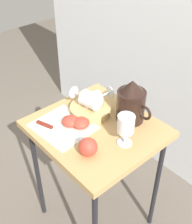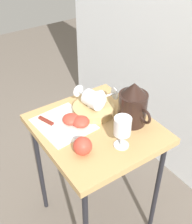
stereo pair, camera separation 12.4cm
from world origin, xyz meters
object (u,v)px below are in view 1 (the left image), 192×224
at_px(table, 96,138).
at_px(knife, 53,128).
at_px(pitcher, 131,104).
at_px(basket_tray, 91,109).
at_px(apple_half_right, 81,123).
at_px(apple_half_left, 71,121).
at_px(wine_glass_tipped_near, 93,99).
at_px(wine_glass_tipped_far, 90,100).
at_px(apple_whole, 88,147).
at_px(wine_glass_upright, 126,126).

bearing_deg(table, knife, -124.99).
relative_size(pitcher, knife, 0.86).
bearing_deg(pitcher, table, -112.44).
height_order(basket_tray, apple_half_right, apple_half_right).
distance_m(pitcher, apple_half_left, 0.28).
xyz_separation_m(apple_half_left, knife, (-0.03, -0.08, -0.02)).
distance_m(pitcher, knife, 0.36).
xyz_separation_m(wine_glass_tipped_near, apple_half_left, (0.02, -0.15, -0.04)).
xyz_separation_m(pitcher, apple_half_left, (-0.14, -0.23, -0.06)).
xyz_separation_m(pitcher, wine_glass_tipped_far, (-0.16, -0.10, -0.01)).
distance_m(pitcher, apple_whole, 0.29).
height_order(pitcher, wine_glass_tipped_near, pitcher).
xyz_separation_m(apple_half_left, apple_half_right, (0.04, 0.03, 0.00)).
xyz_separation_m(wine_glass_upright, wine_glass_tipped_far, (-0.25, 0.03, -0.02)).
distance_m(basket_tray, pitcher, 0.20).
height_order(apple_half_left, apple_half_right, same).
bearing_deg(wine_glass_tipped_far, wine_glass_upright, -6.77).
distance_m(wine_glass_tipped_near, knife, 0.23).
xyz_separation_m(wine_glass_tipped_near, apple_half_right, (0.06, -0.12, -0.04)).
bearing_deg(wine_glass_tipped_near, pitcher, 27.84).
relative_size(wine_glass_tipped_far, apple_whole, 2.09).
xyz_separation_m(basket_tray, knife, (-0.02, -0.21, -0.01)).
bearing_deg(apple_half_left, table, 45.51).
bearing_deg(apple_half_right, pitcher, 63.74).
xyz_separation_m(wine_glass_upright, apple_half_left, (-0.24, -0.10, -0.07)).
height_order(pitcher, wine_glass_tipped_far, pitcher).
relative_size(table, basket_tray, 3.54).
xyz_separation_m(wine_glass_tipped_far, apple_half_left, (0.02, -0.13, -0.05)).
height_order(wine_glass_tipped_near, wine_glass_tipped_far, wine_glass_tipped_far).
bearing_deg(basket_tray, table, -27.73).
bearing_deg(basket_tray, apple_whole, -42.61).
height_order(wine_glass_upright, wine_glass_tipped_near, wine_glass_upright).
bearing_deg(basket_tray, wine_glass_upright, -7.32).
bearing_deg(knife, apple_whole, 5.25).
bearing_deg(pitcher, wine_glass_upright, -54.26).
relative_size(table, wine_glass_tipped_far, 4.32).
distance_m(wine_glass_tipped_far, apple_whole, 0.28).
bearing_deg(knife, wine_glass_tipped_near, 86.48).
xyz_separation_m(apple_half_right, knife, (-0.07, -0.10, -0.02)).
distance_m(wine_glass_tipped_near, apple_half_left, 0.16).
relative_size(wine_glass_tipped_far, apple_half_left, 2.09).
distance_m(wine_glass_tipped_far, knife, 0.21).
bearing_deg(basket_tray, knife, -94.19).
relative_size(basket_tray, knife, 0.82).
distance_m(basket_tray, apple_half_right, 0.12).
xyz_separation_m(table, wine_glass_tipped_near, (-0.10, 0.07, 0.14)).
height_order(basket_tray, knife, basket_tray).
bearing_deg(wine_glass_tipped_near, wine_glass_upright, -11.24).
distance_m(basket_tray, wine_glass_upright, 0.27).
height_order(basket_tray, wine_glass_tipped_far, wine_glass_tipped_far).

